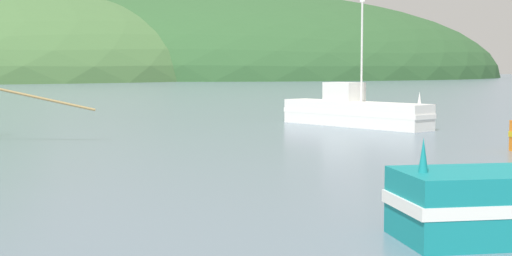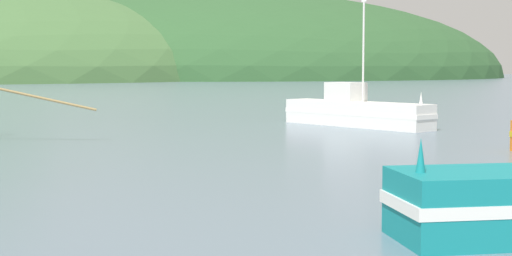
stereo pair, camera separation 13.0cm
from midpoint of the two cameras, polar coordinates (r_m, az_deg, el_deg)
hill_far_left at (r=242.23m, az=-2.71°, el=3.88°), size 179.78×143.82×53.34m
fishing_boat_white at (r=44.83m, az=7.32°, el=1.26°), size 6.56×9.88×7.47m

